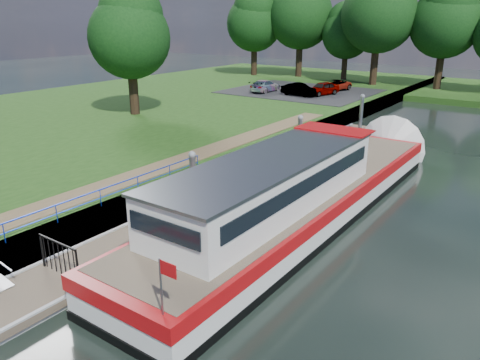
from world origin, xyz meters
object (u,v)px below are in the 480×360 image
Objects in this scene: pontoon at (254,185)px; car_d at (335,85)px; barge at (308,191)px; car_a at (322,88)px; car_c at (265,86)px; car_b at (299,90)px.

pontoon is 7.73× the size of car_d.
barge is 5.45× the size of car_d.
barge is at bearing -48.51° from car_a.
car_c is (-17.33, 23.86, 0.34)m from barge.
car_c is (-13.74, 22.49, 1.24)m from pontoon.
pontoon is 28.49m from car_d.
pontoon is at bearing 159.18° from barge.
barge is 26.98m from car_b.
car_a reaches higher than car_c.
car_b reaches higher than car_c.
car_b is (-1.57, -1.75, -0.03)m from car_a.
barge is 27.83m from car_a.
barge is 5.73× the size of car_a.
car_c is at bearing 121.41° from pontoon.
car_d is (-8.30, 27.23, 1.19)m from pontoon.
barge is at bearing -145.91° from car_b.
car_d is (1.32, 5.08, -0.05)m from car_b.
car_a is 5.86m from car_c.
car_d is (5.43, 4.73, -0.05)m from car_c.
car_c reaches higher than car_d.
barge is (3.60, -1.37, 0.90)m from pontoon.
barge is at bearing -54.11° from car_d.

